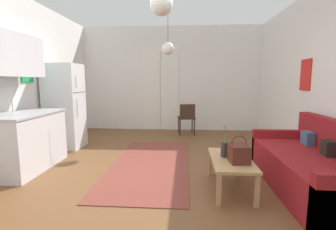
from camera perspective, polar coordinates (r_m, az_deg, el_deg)
The scene contains 12 objects.
ground_plane at distance 3.62m, azimuth -2.67°, elevation -15.26°, with size 5.48×7.68×0.10m, color brown.
wall_back at distance 6.91m, azimuth 0.66°, elevation 8.33°, with size 5.08×0.13×2.87m.
area_rug at distance 4.17m, azimuth -4.09°, elevation -11.27°, with size 1.25×2.86×0.01m, color brown.
couch at distance 3.63m, azimuth 31.29°, elevation -10.74°, with size 0.88×2.00×0.88m.
coffee_table at distance 3.25m, azimuth 14.49°, elevation -10.67°, with size 0.49×0.97×0.41m.
bamboo_vase at distance 3.25m, azimuth 13.02°, elevation -7.84°, with size 0.09×0.09×0.41m.
handbag at distance 3.09m, azimuth 16.21°, elevation -8.52°, with size 0.24×0.30×0.32m.
refrigerator at distance 5.43m, azimuth -23.00°, elevation 1.86°, with size 0.68×0.62×1.72m.
kitchen_counter at distance 4.36m, azimuth -30.61°, elevation -0.96°, with size 0.62×1.29×2.08m.
accent_chair at distance 6.21m, azimuth 4.40°, elevation -0.45°, with size 0.47×0.45×0.81m.
pendant_lamp_near at distance 3.09m, azimuth -1.54°, elevation 24.55°, with size 0.27×0.27×0.74m.
pendant_lamp_far at distance 5.43m, azimuth -0.02°, elevation 15.31°, with size 0.26×0.26×0.93m.
Camera 1 is at (0.40, -3.30, 1.38)m, focal length 26.06 mm.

